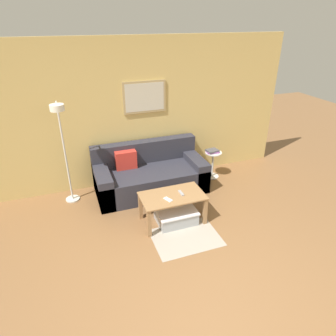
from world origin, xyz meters
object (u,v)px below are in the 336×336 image
(side_table, at_px, (213,162))
(book_stack, at_px, (212,151))
(remote_control, at_px, (181,193))
(coffee_table, at_px, (172,200))
(couch, at_px, (150,175))
(floor_lamp, at_px, (62,136))
(cell_phone, at_px, (168,199))
(storage_bin, at_px, (176,216))

(side_table, height_order, book_stack, book_stack)
(book_stack, bearing_deg, remote_control, -134.97)
(coffee_table, relative_size, book_stack, 3.85)
(couch, distance_m, coffee_table, 1.02)
(floor_lamp, height_order, side_table, floor_lamp)
(coffee_table, distance_m, remote_control, 0.17)
(book_stack, distance_m, cell_phone, 1.74)
(remote_control, xyz_separation_m, cell_phone, (-0.24, -0.09, -0.01))
(coffee_table, distance_m, floor_lamp, 1.91)
(floor_lamp, height_order, cell_phone, floor_lamp)
(coffee_table, distance_m, book_stack, 1.62)
(couch, distance_m, remote_control, 1.05)
(storage_bin, xyz_separation_m, cell_phone, (-0.15, -0.05, 0.35))
(floor_lamp, relative_size, cell_phone, 12.22)
(storage_bin, bearing_deg, couch, 95.27)
(coffee_table, xyz_separation_m, cell_phone, (-0.10, -0.09, 0.09))
(storage_bin, height_order, floor_lamp, floor_lamp)
(couch, relative_size, storage_bin, 3.18)
(couch, height_order, cell_phone, couch)
(couch, height_order, coffee_table, couch)
(floor_lamp, relative_size, book_stack, 6.98)
(storage_bin, bearing_deg, coffee_table, 137.47)
(floor_lamp, bearing_deg, storage_bin, -35.71)
(book_stack, bearing_deg, storage_bin, -136.33)
(coffee_table, bearing_deg, floor_lamp, 144.53)
(coffee_table, bearing_deg, book_stack, 41.54)
(couch, relative_size, side_table, 3.69)
(couch, xyz_separation_m, floor_lamp, (-1.34, -0.02, 0.92))
(storage_bin, relative_size, book_stack, 2.44)
(storage_bin, xyz_separation_m, remote_control, (0.09, 0.04, 0.36))
(book_stack, height_order, remote_control, book_stack)
(storage_bin, relative_size, cell_phone, 4.28)
(coffee_table, xyz_separation_m, remote_control, (0.14, -0.00, 0.10))
(cell_phone, bearing_deg, remote_control, -4.09)
(book_stack, xyz_separation_m, cell_phone, (-1.30, -1.15, -0.08))
(coffee_table, bearing_deg, couch, 92.99)
(coffee_table, relative_size, remote_control, 6.29)
(couch, bearing_deg, remote_control, -79.35)
(coffee_table, height_order, storage_bin, coffee_table)
(side_table, bearing_deg, floor_lamp, -178.60)
(storage_bin, xyz_separation_m, book_stack, (1.16, 1.10, 0.44))
(couch, relative_size, coffee_table, 2.02)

